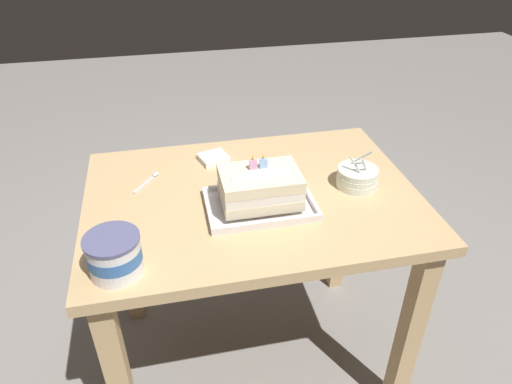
% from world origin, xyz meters
% --- Properties ---
extents(ground_plane, '(8.00, 8.00, 0.00)m').
position_xyz_m(ground_plane, '(0.00, 0.00, 0.00)').
color(ground_plane, gray).
extents(dining_table, '(1.02, 0.73, 0.76)m').
position_xyz_m(dining_table, '(0.00, 0.00, 0.64)').
color(dining_table, tan).
rests_on(dining_table, ground_plane).
extents(foil_tray, '(0.32, 0.22, 0.02)m').
position_xyz_m(foil_tray, '(0.01, -0.07, 0.77)').
color(foil_tray, silver).
rests_on(foil_tray, dining_table).
extents(birthday_cake, '(0.23, 0.16, 0.14)m').
position_xyz_m(birthday_cake, '(0.01, -0.07, 0.84)').
color(birthday_cake, beige).
rests_on(birthday_cake, foil_tray).
extents(bowl_stack, '(0.13, 0.13, 0.12)m').
position_xyz_m(bowl_stack, '(0.33, -0.02, 0.79)').
color(bowl_stack, silver).
rests_on(bowl_stack, dining_table).
extents(ice_cream_tub, '(0.14, 0.14, 0.11)m').
position_xyz_m(ice_cream_tub, '(-0.40, -0.27, 0.82)').
color(ice_cream_tub, white).
rests_on(ice_cream_tub, dining_table).
extents(serving_spoon_near_tray, '(0.09, 0.12, 0.01)m').
position_xyz_m(serving_spoon_near_tray, '(-0.30, 0.15, 0.77)').
color(serving_spoon_near_tray, silver).
rests_on(serving_spoon_near_tray, dining_table).
extents(napkin_pile, '(0.11, 0.11, 0.02)m').
position_xyz_m(napkin_pile, '(-0.09, 0.23, 0.77)').
color(napkin_pile, white).
rests_on(napkin_pile, dining_table).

